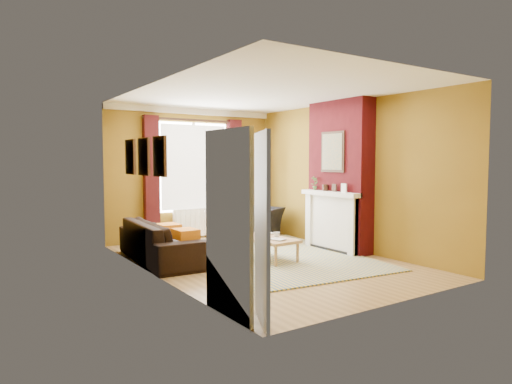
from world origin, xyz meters
TOP-DOWN VIEW (x-y plane):
  - ground at (0.00, 0.00)m, footprint 5.50×5.50m
  - room_walls at (0.64, 0.28)m, footprint 3.82×5.54m
  - striped_rug at (0.33, 0.16)m, footprint 3.10×4.03m
  - sofa at (-1.42, 0.97)m, footprint 1.04×2.35m
  - armchair at (1.07, 1.84)m, footprint 1.35×1.30m
  - coffee_table at (0.07, 0.03)m, footprint 0.67×1.21m
  - wicker_stool at (0.29, 2.03)m, footprint 0.47×0.47m
  - floor_lamp at (1.42, 2.15)m, footprint 0.29×0.29m
  - book_a at (-0.02, -0.31)m, footprint 0.22×0.27m
  - book_b at (0.16, 0.35)m, footprint 0.23×0.30m
  - mug at (0.17, -0.13)m, footprint 0.14×0.14m
  - tv_remote at (0.03, 0.07)m, footprint 0.08×0.16m

SIDE VIEW (x-z plane):
  - ground at x=0.00m, z-range 0.00..0.00m
  - striped_rug at x=0.33m, z-range 0.00..0.02m
  - wicker_stool at x=0.29m, z-range 0.00..0.45m
  - sofa at x=-1.42m, z-range 0.00..0.67m
  - armchair at x=1.07m, z-range 0.00..0.67m
  - coffee_table at x=0.07m, z-range 0.15..0.54m
  - book_b at x=0.16m, z-range 0.39..0.41m
  - tv_remote at x=0.03m, z-range 0.39..0.41m
  - book_a at x=-0.02m, z-range 0.39..0.41m
  - mug at x=0.17m, z-range 0.39..0.49m
  - room_walls at x=0.64m, z-range -0.03..2.80m
  - floor_lamp at x=1.42m, z-range 0.52..2.30m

